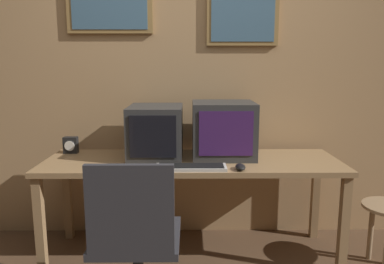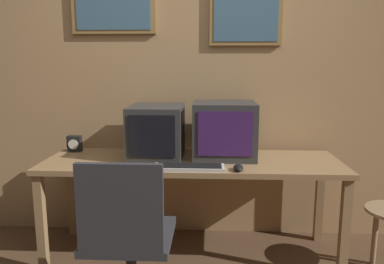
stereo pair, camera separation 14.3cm
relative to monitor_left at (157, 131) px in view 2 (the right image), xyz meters
name	(u,v)px [view 2 (the right image)]	position (x,y,z in m)	size (l,w,h in m)	color
wall_back	(194,74)	(0.26, 0.34, 0.40)	(8.00, 0.08, 2.60)	tan
desk	(192,169)	(0.26, -0.08, -0.26)	(2.07, 0.66, 0.72)	#99754C
monitor_left	(157,131)	(0.00, 0.00, 0.00)	(0.38, 0.46, 0.37)	#333333
monitor_right	(224,130)	(0.49, 0.02, 0.01)	(0.44, 0.42, 0.40)	#333333
keyboard_main	(189,167)	(0.25, -0.33, -0.17)	(0.45, 0.15, 0.03)	beige
mouse_near_keyboard	(238,168)	(0.57, -0.34, -0.17)	(0.06, 0.12, 0.04)	black
desk_clock	(75,144)	(-0.66, 0.13, -0.12)	(0.10, 0.06, 0.12)	black
office_chair	(128,253)	(-0.04, -0.85, -0.49)	(0.47, 0.47, 0.93)	black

